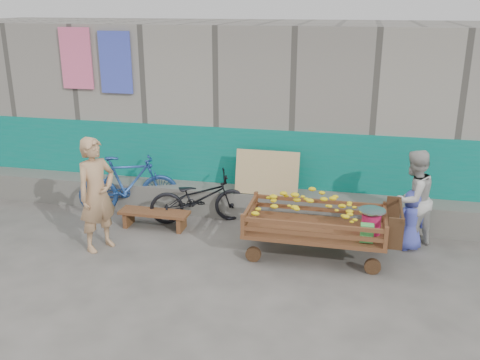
% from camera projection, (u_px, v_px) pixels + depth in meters
% --- Properties ---
extents(ground, '(80.00, 80.00, 0.00)m').
position_uv_depth(ground, '(211.00, 286.00, 6.63)').
color(ground, '#4E4C47').
rests_on(ground, ground).
extents(building_wall, '(12.00, 3.50, 3.00)m').
position_uv_depth(building_wall, '(269.00, 108.00, 9.91)').
color(building_wall, gray).
rests_on(building_wall, ground).
extents(banana_cart, '(2.06, 0.94, 0.88)m').
position_uv_depth(banana_cart, '(313.00, 216.00, 7.22)').
color(banana_cart, brown).
rests_on(banana_cart, ground).
extents(bench, '(1.09, 0.33, 0.27)m').
position_uv_depth(bench, '(155.00, 216.00, 8.27)').
color(bench, brown).
rests_on(bench, ground).
extents(vendor_man, '(0.62, 0.71, 1.62)m').
position_uv_depth(vendor_man, '(97.00, 194.00, 7.39)').
color(vendor_man, tan).
rests_on(vendor_man, ground).
extents(woman, '(0.87, 0.87, 1.42)m').
position_uv_depth(woman, '(413.00, 199.00, 7.51)').
color(woman, beige).
rests_on(woman, ground).
extents(child, '(0.51, 0.44, 0.88)m').
position_uv_depth(child, '(411.00, 220.00, 7.48)').
color(child, '#454FB9').
rests_on(child, ground).
extents(bicycle_dark, '(1.64, 1.07, 0.81)m').
position_uv_depth(bicycle_dark, '(199.00, 198.00, 8.43)').
color(bicycle_dark, black).
rests_on(bicycle_dark, ground).
extents(bicycle_blue, '(1.68, 1.02, 0.98)m').
position_uv_depth(bicycle_blue, '(129.00, 184.00, 8.79)').
color(bicycle_blue, navy).
rests_on(bicycle_blue, ground).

